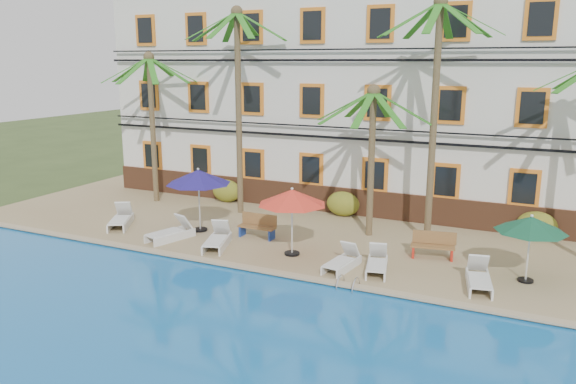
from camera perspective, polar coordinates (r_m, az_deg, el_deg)
The scene contains 24 objects.
ground at distance 19.47m, azimuth -1.64°, elevation -7.80°, with size 100.00×100.00×0.00m, color #384C23.
pool_deck at distance 23.76m, azimuth 3.82°, elevation -3.60°, with size 30.00×12.00×0.25m, color tan.
swimming_pool at distance 14.14m, azimuth -15.12°, elevation -16.38°, with size 26.00×12.00×0.20m, color #186AB8.
pool_coping at distance 18.63m, azimuth -2.91°, elevation -7.89°, with size 30.00×0.35×0.06m, color tan.
hotel_building at distance 27.50m, azimuth 7.86°, elevation 9.72°, with size 25.40×6.44×10.22m.
palm_a at distance 27.68m, azimuth -13.70°, elevation 8.52°, with size 4.43×4.43×7.15m.
palm_b at distance 24.77m, azimuth -5.09°, elevation 10.79°, with size 4.43×4.43×8.99m.
palm_c at distance 21.69m, azimuth 8.55°, elevation 5.54°, with size 4.43×4.43×5.88m.
palm_d at distance 21.16m, azimuth 14.76°, elevation 9.99°, with size 4.43×4.43×8.98m.
shrub_left at distance 27.49m, azimuth -6.26°, elevation 0.13°, with size 1.50×0.90×1.10m, color #325D1A.
shrub_mid at distance 24.96m, azimuth 5.61°, elevation -1.20°, with size 1.50×0.90×1.10m, color #325D1A.
shrub_right at distance 23.62m, azimuth 23.94°, elevation -3.13°, with size 1.50×0.90×1.10m, color #325D1A.
umbrella_blue at distance 22.57m, azimuth -9.09°, elevation 1.49°, with size 2.60×2.60×2.59m.
umbrella_red at distance 19.50m, azimuth 0.42°, elevation -0.56°, with size 2.45×2.45×2.45m.
umbrella_green at distance 18.68m, azimuth 23.46°, elevation -3.05°, with size 2.17×2.17×2.18m.
lounger_a at distance 24.38m, azimuth -16.61°, elevation -2.65°, with size 1.58×2.08×0.94m.
lounger_b at distance 22.11m, azimuth -11.80°, elevation -4.00°, with size 1.23×2.05×0.91m.
lounger_c at distance 20.95m, azimuth -7.19°, elevation -4.78°, with size 1.28×2.08×0.93m.
lounger_d at distance 18.76m, azimuth 5.53°, elevation -7.00°, with size 0.85×1.82×0.83m.
lounger_e at distance 18.71m, azimuth 9.03°, elevation -7.15°, with size 1.03×1.88×0.84m.
lounger_f at distance 18.18m, azimuth 18.82°, elevation -8.28°, with size 1.03×1.98×0.89m.
bench_left at distance 21.90m, azimuth -3.09°, elevation -3.43°, with size 1.50×0.48×0.93m.
bench_right at distance 20.28m, azimuth 14.50°, elevation -5.21°, with size 1.56×0.75×0.93m.
pool_ladder at distance 17.40m, azimuth 6.12°, elevation -9.62°, with size 0.54×0.74×0.74m.
Camera 1 is at (8.25, -16.20, 6.97)m, focal length 35.00 mm.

